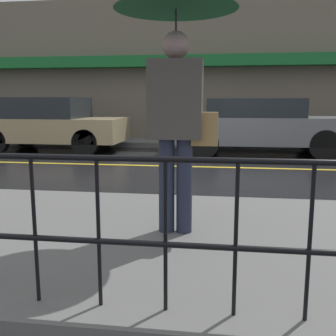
% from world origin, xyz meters
% --- Properties ---
extents(ground_plane, '(80.00, 80.00, 0.00)m').
position_xyz_m(ground_plane, '(0.00, 0.00, 0.00)').
color(ground_plane, black).
extents(sidewalk_near, '(28.00, 3.11, 0.15)m').
position_xyz_m(sidewalk_near, '(0.00, -4.70, 0.07)').
color(sidewalk_near, '#60605E').
rests_on(sidewalk_near, ground_plane).
extents(sidewalk_far, '(28.00, 1.66, 0.15)m').
position_xyz_m(sidewalk_far, '(0.00, 3.97, 0.07)').
color(sidewalk_far, '#60605E').
rests_on(sidewalk_far, ground_plane).
extents(lane_marking, '(25.20, 0.12, 0.01)m').
position_xyz_m(lane_marking, '(0.00, 0.00, 0.00)').
color(lane_marking, gold).
rests_on(lane_marking, ground_plane).
extents(building_storefront, '(28.00, 0.85, 4.63)m').
position_xyz_m(building_storefront, '(0.00, 4.92, 2.34)').
color(building_storefront, '#706656').
rests_on(building_storefront, ground_plane).
extents(railing_foreground, '(12.00, 0.04, 0.92)m').
position_xyz_m(railing_foreground, '(0.00, -6.01, 0.74)').
color(railing_foreground, black).
rests_on(railing_foreground, sidewalk_near).
extents(pedestrian, '(1.09, 1.09, 2.26)m').
position_xyz_m(pedestrian, '(0.09, -4.59, 1.91)').
color(pedestrian, '#23283D').
rests_on(pedestrian, sidewalk_near).
extents(car_tan, '(3.91, 1.82, 1.46)m').
position_xyz_m(car_tan, '(-4.17, 2.08, 0.74)').
color(car_tan, tan).
rests_on(car_tan, ground_plane).
extents(car_grey, '(4.48, 1.78, 1.43)m').
position_xyz_m(car_grey, '(1.40, 2.08, 0.75)').
color(car_grey, slate).
rests_on(car_grey, ground_plane).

